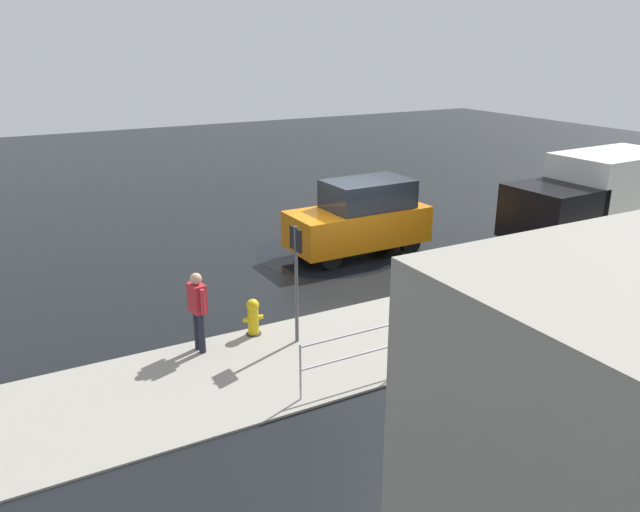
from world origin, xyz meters
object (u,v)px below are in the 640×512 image
sign_post (296,268)px  pedestrian (198,306)px  fire_hydrant (253,318)px  delivery_truck (595,197)px  moving_hatchback (360,218)px

sign_post → pedestrian: bearing=-16.7°
fire_hydrant → sign_post: sign_post is taller
fire_hydrant → sign_post: size_ratio=0.33×
pedestrian → sign_post: (-1.80, 0.54, 0.62)m
delivery_truck → sign_post: (10.52, 1.68, 0.20)m
delivery_truck → sign_post: size_ratio=2.27×
delivery_truck → fire_hydrant: size_ratio=6.81×
fire_hydrant → sign_post: 1.51m
sign_post → moving_hatchback: bearing=-134.5°
moving_hatchback → fire_hydrant: bearing=36.1°
delivery_truck → moving_hatchback: bearing=-20.4°
sign_post → fire_hydrant: bearing=-47.9°
pedestrian → sign_post: 1.98m
moving_hatchback → fire_hydrant: 5.80m
moving_hatchback → pedestrian: size_ratio=2.43×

